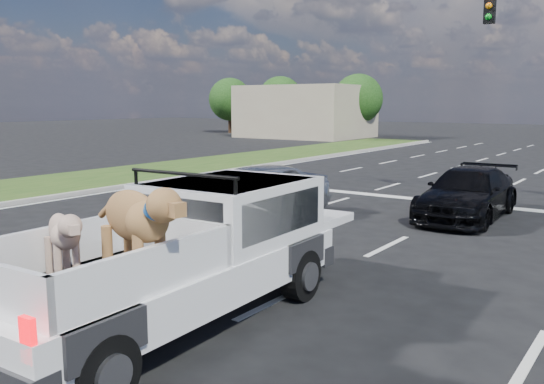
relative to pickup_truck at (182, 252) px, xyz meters
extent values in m
plane|color=black|center=(-1.21, 1.41, -0.96)|extent=(160.00, 160.00, 0.00)
cube|color=silver|center=(-6.46, 7.41, -0.95)|extent=(0.12, 60.00, 0.01)
cube|color=silver|center=(-2.96, 7.41, -0.95)|extent=(0.12, 60.00, 0.01)
cube|color=silver|center=(0.54, 7.41, -0.95)|extent=(0.12, 60.00, 0.01)
cube|color=silver|center=(-10.01, 7.41, -0.95)|extent=(0.15, 60.00, 0.01)
cube|color=silver|center=(-1.21, 11.41, -0.95)|extent=(17.00, 0.45, 0.01)
cube|color=#214415|center=(-12.71, 7.41, -0.91)|extent=(5.00, 60.00, 0.10)
cube|color=#9F9B92|center=(-10.26, 7.41, -0.89)|extent=(0.15, 60.00, 0.14)
cube|color=black|center=(0.59, 11.91, 4.64)|extent=(0.30, 0.18, 0.95)
cube|color=tan|center=(-21.21, 37.41, 1.24)|extent=(10.00, 8.00, 4.40)
cylinder|color=#332114|center=(-31.21, 39.41, 0.12)|extent=(0.44, 0.44, 2.16)
sphere|color=#14350E|center=(-31.21, 39.41, 2.34)|extent=(4.20, 4.20, 4.20)
cylinder|color=#332114|center=(-25.21, 39.41, 0.12)|extent=(0.44, 0.44, 2.16)
sphere|color=#14350E|center=(-25.21, 39.41, 2.34)|extent=(4.20, 4.20, 4.20)
cylinder|color=#332114|center=(-17.21, 39.41, 0.12)|extent=(0.44, 0.44, 2.16)
sphere|color=#14350E|center=(-17.21, 39.41, 2.34)|extent=(4.20, 4.20, 4.20)
cylinder|color=black|center=(0.93, -2.08, -0.58)|extent=(0.31, 0.78, 0.77)
cylinder|color=black|center=(-0.95, 1.59, -0.58)|extent=(0.31, 0.78, 0.77)
cylinder|color=black|center=(0.81, 1.65, -0.58)|extent=(0.31, 0.78, 0.77)
cube|color=white|center=(-0.01, -0.20, -0.29)|extent=(2.10, 5.40, 0.52)
cube|color=white|center=(-0.05, 1.06, 0.40)|extent=(1.93, 2.38, 0.87)
cube|color=black|center=(-0.01, -0.08, 0.43)|extent=(1.56, 0.08, 0.62)
cylinder|color=black|center=(-0.02, 0.06, 1.04)|extent=(1.81, 0.11, 0.05)
cube|color=black|center=(0.03, -1.38, -0.06)|extent=(1.88, 2.63, 0.06)
cube|color=white|center=(-0.82, -1.41, 0.23)|extent=(0.17, 2.57, 0.52)
cube|color=white|center=(0.89, -1.35, 0.23)|extent=(0.17, 2.57, 0.52)
cube|color=#F9050E|center=(0.94, -2.80, 0.00)|extent=(0.16, 0.07, 0.40)
imported|color=silver|center=(-3.41, 6.17, -0.25)|extent=(2.74, 4.47, 1.42)
imported|color=black|center=(0.99, 9.30, -0.32)|extent=(1.87, 4.42, 1.27)
camera|label=1|loc=(5.19, -5.35, 1.94)|focal=38.00mm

